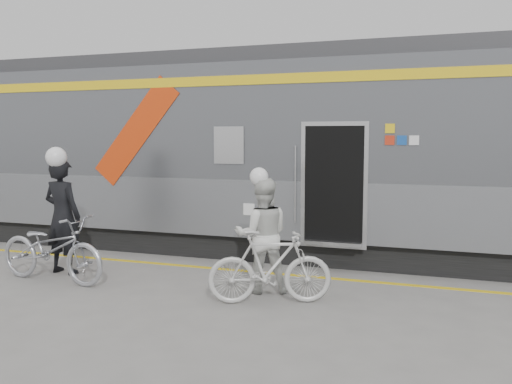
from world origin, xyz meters
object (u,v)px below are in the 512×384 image
at_px(bicycle_left, 52,248).
at_px(bicycle_right, 270,267).
at_px(man, 62,216).
at_px(woman, 262,235).

xyz_separation_m(bicycle_left, bicycle_right, (3.79, 0.05, -0.02)).
relative_size(man, bicycle_right, 1.14).
bearing_deg(woman, bicycle_right, 96.45).
bearing_deg(woman, bicycle_left, -12.35).
height_order(bicycle_left, bicycle_right, bicycle_left).
relative_size(bicycle_left, bicycle_right, 1.19).
distance_m(man, bicycle_right, 4.05).
distance_m(man, bicycle_left, 0.74).
height_order(man, bicycle_right, man).
distance_m(man, woman, 3.69).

